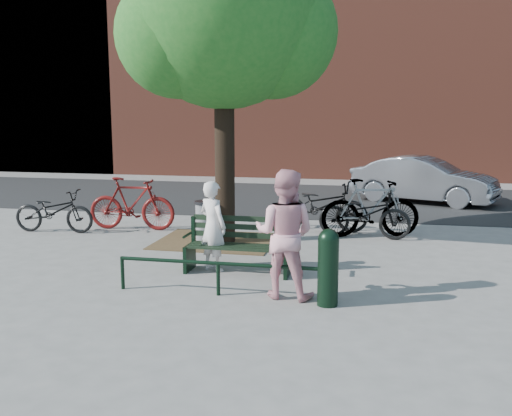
% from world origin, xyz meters
% --- Properties ---
extents(ground, '(90.00, 90.00, 0.00)m').
position_xyz_m(ground, '(0.00, 0.00, 0.00)').
color(ground, gray).
rests_on(ground, ground).
extents(dirt_pit, '(2.40, 2.00, 0.02)m').
position_xyz_m(dirt_pit, '(-1.00, 2.20, 0.01)').
color(dirt_pit, brown).
rests_on(dirt_pit, ground).
extents(road, '(40.00, 7.00, 0.01)m').
position_xyz_m(road, '(0.00, 8.50, 0.01)').
color(road, black).
rests_on(road, ground).
extents(townhouse_row, '(45.00, 4.00, 14.00)m').
position_xyz_m(townhouse_row, '(0.17, 16.00, 6.25)').
color(townhouse_row, brown).
rests_on(townhouse_row, ground).
extents(park_bench, '(1.74, 0.54, 0.97)m').
position_xyz_m(park_bench, '(-0.00, 0.08, 0.48)').
color(park_bench, black).
rests_on(park_bench, ground).
extents(guard_railing, '(3.06, 0.06, 0.51)m').
position_xyz_m(guard_railing, '(0.00, -1.20, 0.40)').
color(guard_railing, black).
rests_on(guard_railing, ground).
extents(street_tree, '(4.20, 3.80, 6.50)m').
position_xyz_m(street_tree, '(-0.75, 2.20, 4.42)').
color(street_tree, black).
rests_on(street_tree, ground).
extents(person_left, '(0.66, 0.60, 1.53)m').
position_xyz_m(person_left, '(-0.45, 0.09, 0.76)').
color(person_left, silver).
rests_on(person_left, ground).
extents(person_right, '(0.99, 0.82, 1.86)m').
position_xyz_m(person_right, '(0.95, -1.05, 0.93)').
color(person_right, pink).
rests_on(person_right, ground).
extents(bollard, '(0.29, 0.29, 1.08)m').
position_xyz_m(bollard, '(1.60, -1.31, 0.58)').
color(bollard, black).
rests_on(bollard, ground).
extents(litter_bin, '(0.43, 0.43, 0.88)m').
position_xyz_m(litter_bin, '(-1.17, 2.00, 0.44)').
color(litter_bin, gray).
rests_on(litter_bin, ground).
extents(bicycle_a, '(1.86, 0.75, 0.96)m').
position_xyz_m(bicycle_a, '(-4.79, 2.37, 0.48)').
color(bicycle_a, black).
rests_on(bicycle_a, ground).
extents(bicycle_b, '(2.04, 0.69, 1.20)m').
position_xyz_m(bicycle_b, '(-3.21, 2.99, 0.60)').
color(bicycle_b, '#560E0C').
rests_on(bicycle_b, ground).
extents(bicycle_c, '(2.24, 1.10, 1.13)m').
position_xyz_m(bicycle_c, '(1.01, 3.84, 0.56)').
color(bicycle_c, black).
rests_on(bicycle_c, ground).
extents(bicycle_d, '(2.19, 1.07, 1.26)m').
position_xyz_m(bicycle_d, '(2.11, 3.31, 0.63)').
color(bicycle_d, gray).
rests_on(bicycle_d, ground).
extents(bicycle_e, '(2.03, 0.93, 1.03)m').
position_xyz_m(bicycle_e, '(1.99, 3.23, 0.51)').
color(bicycle_e, black).
rests_on(bicycle_e, ground).
extents(parked_car, '(4.40, 2.88, 1.37)m').
position_xyz_m(parked_car, '(3.59, 8.49, 0.68)').
color(parked_car, slate).
rests_on(parked_car, ground).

